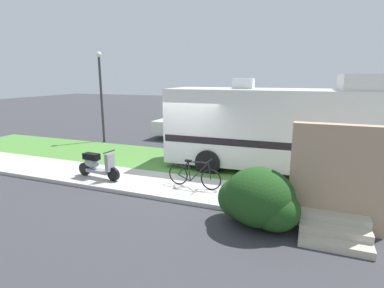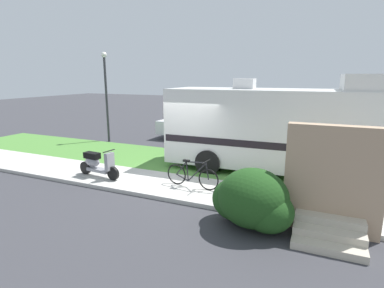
{
  "view_description": "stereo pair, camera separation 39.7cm",
  "coord_description": "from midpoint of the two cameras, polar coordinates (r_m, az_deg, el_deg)",
  "views": [
    {
      "loc": [
        4.06,
        -9.26,
        3.4
      ],
      "look_at": [
        0.33,
        0.3,
        1.1
      ],
      "focal_mm": 28.38,
      "sensor_mm": 36.0,
      "label": 1
    },
    {
      "loc": [
        4.42,
        -9.1,
        3.4
      ],
      "look_at": [
        0.33,
        0.3,
        1.1
      ],
      "focal_mm": 28.38,
      "sensor_mm": 36.0,
      "label": 2
    }
  ],
  "objects": [
    {
      "name": "porch_steps",
      "position": [
        7.32,
        24.14,
        -7.91
      ],
      "size": [
        2.0,
        1.26,
        2.4
      ],
      "color": "#BCB29E",
      "rests_on": "ground"
    },
    {
      "name": "bush_by_porch",
      "position": [
        7.14,
        10.72,
        -10.28
      ],
      "size": [
        1.92,
        1.44,
        1.36
      ],
      "color": "#1E4719",
      "rests_on": "ground"
    },
    {
      "name": "scooter",
      "position": [
        10.48,
        -18.52,
        -3.67
      ],
      "size": [
        1.7,
        0.51,
        0.97
      ],
      "color": "black",
      "rests_on": "ground"
    },
    {
      "name": "bicycle",
      "position": [
        9.13,
        -0.84,
        -5.95
      ],
      "size": [
        1.72,
        0.52,
        0.88
      ],
      "color": "black",
      "rests_on": "ground"
    },
    {
      "name": "pickup_truck_near",
      "position": [
        15.98,
        4.05,
        3.8
      ],
      "size": [
        5.69,
        2.27,
        1.79
      ],
      "color": "silver",
      "rests_on": "ground"
    },
    {
      "name": "street_lamp_post",
      "position": [
        16.34,
        -17.43,
        9.81
      ],
      "size": [
        0.28,
        0.28,
        4.59
      ],
      "color": "#333338",
      "rests_on": "ground"
    },
    {
      "name": "motorhome_rv",
      "position": [
        11.03,
        14.73,
        3.06
      ],
      "size": [
        7.58,
        2.62,
        3.46
      ],
      "color": "silver",
      "rests_on": "ground"
    },
    {
      "name": "bottle_green",
      "position": [
        8.19,
        29.48,
        -11.74
      ],
      "size": [
        0.08,
        0.08,
        0.29
      ],
      "color": "#19722D",
      "rests_on": "ground"
    },
    {
      "name": "sidewalk",
      "position": [
        9.63,
        -6.33,
        -7.72
      ],
      "size": [
        24.0,
        2.0,
        0.12
      ],
      "color": "beige",
      "rests_on": "ground"
    },
    {
      "name": "grass_strip",
      "position": [
        11.97,
        -0.34,
        -3.66
      ],
      "size": [
        24.0,
        3.4,
        0.08
      ],
      "color": "#4C8438",
      "rests_on": "ground"
    },
    {
      "name": "ground_plane",
      "position": [
        10.67,
        -3.33,
        -5.97
      ],
      "size": [
        80.0,
        80.0,
        0.0
      ],
      "primitive_type": "plane",
      "color": "#38383D"
    }
  ]
}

